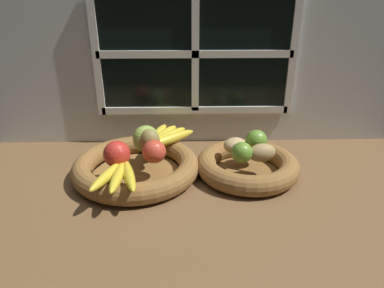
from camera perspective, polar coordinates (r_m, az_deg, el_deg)
name	(u,v)px	position (r cm, az deg, el deg)	size (l,w,h in cm)	color
ground_plane	(198,184)	(99.57, 1.02, -6.76)	(140.00, 90.00, 3.00)	brown
back_wall	(195,63)	(117.31, 0.51, 13.42)	(140.00, 4.60, 55.00)	silver
fruit_bowl_left	(136,167)	(101.22, -9.25, -3.79)	(36.71, 36.71, 5.90)	brown
fruit_bowl_right	(247,166)	(101.93, 9.18, -3.57)	(30.01, 30.01, 5.90)	brown
apple_red_front	(117,154)	(94.14, -12.41, -1.66)	(7.30, 7.30, 7.30)	red
apple_red_right	(154,151)	(95.28, -6.29, -1.14)	(6.55, 6.55, 6.55)	#CC422D
apple_green_back	(146,139)	(101.88, -7.68, 0.91)	(7.88, 7.88, 7.88)	#99B74C
pear_brown	(150,142)	(99.70, -7.08, 0.38)	(5.80, 6.29, 7.77)	olive
banana_bunch_front	(119,174)	(88.71, -12.10, -4.96)	(12.72, 18.13, 2.73)	gold
banana_bunch_back	(164,137)	(108.65, -4.69, 1.18)	(16.35, 19.59, 3.07)	yellow
potato_small	(262,152)	(97.31, 11.53, -1.39)	(8.01, 4.93, 5.20)	#A38451
potato_oblong	(235,145)	(101.46, 7.16, -0.20)	(7.00, 5.55, 4.50)	tan
lime_near	(242,152)	(95.46, 8.31, -1.41)	(5.94, 5.94, 5.94)	olive
lime_far	(256,141)	(103.17, 10.66, 0.57)	(6.46, 6.46, 6.46)	olive
chili_pepper	(250,152)	(100.91, 9.59, -1.34)	(1.80, 1.80, 13.07)	red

